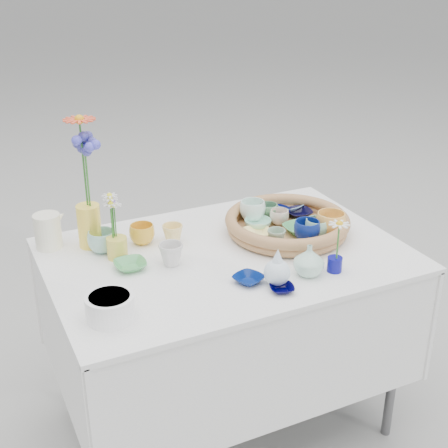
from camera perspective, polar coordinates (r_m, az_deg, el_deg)
name	(u,v)px	position (r m, az deg, el deg)	size (l,w,h in m)	color
ground	(226,419)	(2.67, 0.19, -17.42)	(80.00, 80.00, 0.00)	#979790
display_table	(226,419)	(2.67, 0.19, -17.42)	(1.26, 0.86, 0.77)	white
wicker_tray	(287,224)	(2.38, 5.79, 0.00)	(0.47, 0.47, 0.08)	brown
tray_ceramic_0	(277,212)	(2.49, 4.88, 1.06)	(0.10, 0.10, 0.03)	#070C48
tray_ceramic_1	(299,213)	(2.50, 6.88, 1.01)	(0.10, 0.10, 0.02)	black
tray_ceramic_2	(331,224)	(2.35, 9.73, 0.03)	(0.11, 0.11, 0.09)	#FEB44D
tray_ceramic_3	(301,229)	(2.35, 7.05, -0.48)	(0.13, 0.13, 0.03)	#4BA761
tray_ceramic_4	(276,238)	(2.24, 4.81, -1.25)	(0.07, 0.07, 0.06)	gray
tray_ceramic_5	(258,224)	(2.38, 3.12, 0.04)	(0.10, 0.10, 0.03)	#9DE0C5
tray_ceramic_6	(253,211)	(2.44, 2.63, 1.22)	(0.10, 0.10, 0.08)	white
tray_ceramic_7	(279,217)	(2.41, 5.08, 0.63)	(0.07, 0.07, 0.06)	beige
tray_ceramic_8	(289,206)	(2.56, 5.94, 1.63)	(0.11, 0.11, 0.03)	#7EAFD7
tray_ceramic_9	(307,231)	(2.29, 7.59, -0.60)	(0.10, 0.10, 0.08)	navy
tray_ceramic_10	(257,233)	(2.31, 3.08, -0.87)	(0.10, 0.10, 0.03)	#FFEA8A
tray_ceramic_11	(317,228)	(2.32, 8.48, -0.36)	(0.09, 0.09, 0.07)	#8ECFB1
tray_ceramic_12	(269,211)	(2.46, 4.10, 1.19)	(0.07, 0.07, 0.06)	#589061
loose_ceramic_0	(142,234)	(2.31, -7.50, -0.92)	(0.09, 0.09, 0.07)	gold
loose_ceramic_1	(173,234)	(2.30, -4.72, -0.90)	(0.08, 0.08, 0.07)	#FAD97D
loose_ceramic_2	(130,265)	(2.15, -8.57, -3.75)	(0.11, 0.11, 0.03)	#4B9F59
loose_ceramic_3	(171,254)	(2.15, -4.86, -2.78)	(0.08, 0.08, 0.08)	silver
loose_ceramic_4	(248,279)	(2.04, 2.25, -5.06)	(0.10, 0.10, 0.02)	#02185E
loose_ceramic_5	(102,241)	(2.27, -11.11, -1.57)	(0.10, 0.10, 0.08)	#8CC2B1
loose_ceramic_6	(282,289)	(2.00, 5.32, -5.91)	(0.08, 0.08, 0.02)	#010030
fluted_bowl	(110,307)	(1.88, -10.38, -7.49)	(0.15, 0.15, 0.08)	white
bud_vase_paleblue	(277,266)	(2.01, 4.90, -3.85)	(0.09, 0.09, 0.13)	silver
bud_vase_seafoam	(309,260)	(2.09, 7.77, -3.30)	(0.10, 0.10, 0.11)	#ACD7C2
bud_vase_cobalt	(335,264)	(2.14, 10.08, -3.65)	(0.05, 0.05, 0.05)	#0A0A76
single_daisy	(338,242)	(2.09, 10.38, -1.59)	(0.08, 0.08, 0.15)	white
tall_vase_yellow	(89,226)	(2.30, -12.21, -0.16)	(0.09, 0.09, 0.16)	yellow
gerbera	(84,163)	(2.23, -12.72, 5.43)	(0.13, 0.13, 0.33)	#E84D2D
hydrangea	(87,177)	(2.23, -12.39, 4.24)	(0.09, 0.09, 0.31)	#3D3D9C
white_pitcher	(48,231)	(2.34, -15.81, -0.63)	(0.13, 0.10, 0.13)	white
daisy_cup	(117,248)	(2.22, -9.74, -2.16)	(0.07, 0.07, 0.08)	gold
daisy_posy	(117,215)	(2.17, -9.76, 0.79)	(0.08, 0.08, 0.16)	silver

